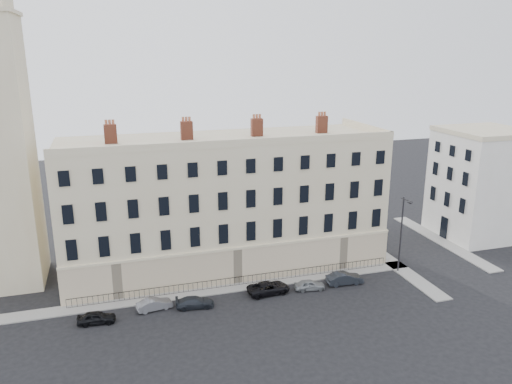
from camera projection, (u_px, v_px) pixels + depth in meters
ground at (310, 301)px, 50.42m from camera, size 160.00×160.00×0.00m
terrace at (224, 202)px, 57.72m from camera, size 36.22×12.22×17.00m
adjacent_building at (480, 185)px, 66.72m from camera, size 10.00×10.00×14.00m
pavement_terrace at (203, 292)px, 52.22m from camera, size 48.00×2.00×0.12m
pavement_east_return at (383, 256)px, 61.40m from camera, size 2.00×24.00×0.12m
pavement_adjacent at (441, 241)px, 66.03m from camera, size 2.00×20.00×0.12m
railings at (239, 281)px, 53.57m from camera, size 35.00×0.04×0.96m
car_a at (96, 318)px, 46.15m from camera, size 3.56×1.69×1.18m
car_b at (155, 304)px, 48.61m from camera, size 3.61×1.72×1.14m
car_c at (195, 302)px, 49.04m from camera, size 3.92×1.94×1.10m
car_d at (269, 288)px, 51.84m from camera, size 4.61×2.37×1.24m
car_e at (310, 285)px, 52.65m from camera, size 3.40×1.73×1.11m
car_f at (344, 278)px, 53.91m from camera, size 4.07×1.65×1.32m
streetlamp at (402, 231)px, 55.71m from camera, size 0.53×1.91×8.90m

